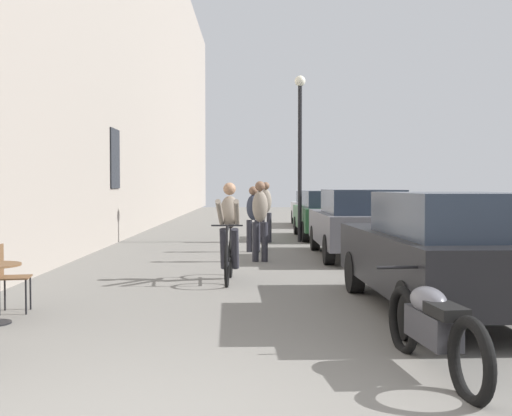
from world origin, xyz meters
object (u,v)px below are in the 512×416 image
(pedestrian_far, at_px, (266,208))
(parked_car_third, at_px, (327,214))
(cafe_chair_mid_toward_street, at_px, (9,273))
(parked_motorcycle, at_px, (433,327))
(cyclist_on_bicycle, at_px, (229,234))
(parked_car_fourth, at_px, (314,208))
(pedestrian_near, at_px, (260,216))
(parked_car_second, at_px, (358,222))
(parked_car_nearest, at_px, (444,251))
(street_lamp, at_px, (300,137))
(pedestrian_mid, at_px, (253,215))

(pedestrian_far, distance_m, parked_car_third, 2.43)
(cafe_chair_mid_toward_street, height_order, parked_motorcycle, cafe_chair_mid_toward_street)
(cyclist_on_bicycle, distance_m, parked_car_third, 9.08)
(parked_car_fourth, bearing_deg, cyclist_on_bicycle, -101.41)
(pedestrian_near, height_order, parked_car_second, pedestrian_near)
(parked_car_nearest, distance_m, parked_car_fourth, 17.61)
(parked_car_second, bearing_deg, cyclist_on_bicycle, -129.56)
(parked_car_nearest, bearing_deg, parked_car_third, 90.61)
(cafe_chair_mid_toward_street, bearing_deg, street_lamp, 65.82)
(parked_car_nearest, relative_size, parked_car_third, 1.05)
(cyclist_on_bicycle, bearing_deg, pedestrian_mid, 84.74)
(pedestrian_mid, bearing_deg, street_lamp, 63.87)
(parked_car_second, xyz_separation_m, parked_car_fourth, (0.15, 11.38, -0.07))
(cafe_chair_mid_toward_street, xyz_separation_m, cyclist_on_bicycle, (2.77, 2.72, 0.29))
(parked_car_third, bearing_deg, parked_car_fourth, 87.80)
(pedestrian_mid, bearing_deg, parked_motorcycle, -81.05)
(parked_car_nearest, distance_m, parked_motorcycle, 2.70)
(cyclist_on_bicycle, distance_m, pedestrian_near, 2.72)
(parked_car_fourth, relative_size, parked_motorcycle, 1.90)
(parked_car_nearest, xyz_separation_m, parked_car_third, (-0.12, 11.45, -0.03))
(cyclist_on_bicycle, xyz_separation_m, parked_car_fourth, (2.99, 14.82, -0.06))
(street_lamp, bearing_deg, cafe_chair_mid_toward_street, -114.18)
(parked_car_third, bearing_deg, cafe_chair_mid_toward_street, -115.89)
(pedestrian_far, xyz_separation_m, parked_car_second, (2.04, -3.80, -0.18))
(pedestrian_far, xyz_separation_m, parked_motorcycle, (1.20, -12.55, -0.59))
(cyclist_on_bicycle, xyz_separation_m, pedestrian_far, (0.80, 7.24, 0.19))
(cyclist_on_bicycle, xyz_separation_m, parked_car_third, (2.75, 8.66, -0.03))
(pedestrian_near, distance_m, pedestrian_far, 4.59)
(cafe_chair_mid_toward_street, distance_m, pedestrian_far, 10.58)
(pedestrian_near, xyz_separation_m, parked_motorcycle, (1.43, -7.97, -0.59))
(cafe_chair_mid_toward_street, xyz_separation_m, pedestrian_mid, (3.19, 7.37, 0.41))
(pedestrian_mid, bearing_deg, parked_car_fourth, 75.85)
(cafe_chair_mid_toward_street, distance_m, parked_car_third, 12.64)
(parked_motorcycle, bearing_deg, pedestrian_near, 100.15)
(street_lamp, relative_size, parked_car_third, 1.15)
(cafe_chair_mid_toward_street, distance_m, parked_car_fourth, 18.46)
(parked_car_fourth, bearing_deg, pedestrian_mid, -104.15)
(pedestrian_mid, height_order, street_lamp, street_lamp)
(cyclist_on_bicycle, relative_size, street_lamp, 0.36)
(pedestrian_near, xyz_separation_m, parked_car_third, (2.18, 6.00, -0.21))
(parked_car_fourth, bearing_deg, parked_car_third, -92.20)
(pedestrian_near, xyz_separation_m, parked_car_fourth, (2.42, 12.17, -0.24))
(parked_car_second, distance_m, parked_car_fourth, 11.39)
(cafe_chair_mid_toward_street, bearing_deg, pedestrian_mid, 66.58)
(cyclist_on_bicycle, xyz_separation_m, parked_motorcycle, (2.00, -5.31, -0.41))
(street_lamp, height_order, parked_motorcycle, street_lamp)
(parked_motorcycle, bearing_deg, parked_car_fourth, 87.18)
(street_lamp, xyz_separation_m, parked_car_third, (0.94, 1.18, -2.33))
(pedestrian_mid, relative_size, parked_car_second, 0.37)
(street_lamp, bearing_deg, cyclist_on_bicycle, -103.62)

